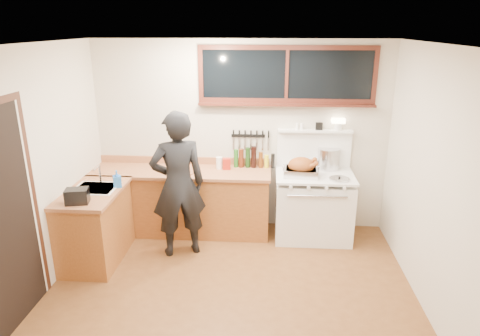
# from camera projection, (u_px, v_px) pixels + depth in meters

# --- Properties ---
(ground_plane) EXTENTS (4.00, 3.50, 0.02)m
(ground_plane) POSITION_uv_depth(u_px,v_px,m) (230.00, 294.00, 4.64)
(ground_plane) COLOR brown
(room_shell) EXTENTS (4.10, 3.60, 2.65)m
(room_shell) POSITION_uv_depth(u_px,v_px,m) (229.00, 147.00, 4.11)
(room_shell) COLOR beige
(room_shell) RESTS_ON ground
(counter_back) EXTENTS (2.44, 0.64, 1.00)m
(counter_back) POSITION_uv_depth(u_px,v_px,m) (182.00, 200.00, 5.92)
(counter_back) COLOR brown
(counter_back) RESTS_ON ground
(counter_left) EXTENTS (0.64, 1.09, 0.90)m
(counter_left) POSITION_uv_depth(u_px,v_px,m) (95.00, 225.00, 5.20)
(counter_left) COLOR brown
(counter_left) RESTS_ON ground
(sink_unit) EXTENTS (0.50, 0.45, 0.37)m
(sink_unit) POSITION_uv_depth(u_px,v_px,m) (96.00, 193.00, 5.14)
(sink_unit) COLOR white
(sink_unit) RESTS_ON counter_left
(vintage_stove) EXTENTS (1.02, 0.74, 1.59)m
(vintage_stove) POSITION_uv_depth(u_px,v_px,m) (313.00, 204.00, 5.76)
(vintage_stove) COLOR white
(vintage_stove) RESTS_ON ground
(back_window) EXTENTS (2.32, 0.13, 0.77)m
(back_window) POSITION_uv_depth(u_px,v_px,m) (287.00, 81.00, 5.57)
(back_window) COLOR black
(back_window) RESTS_ON room_shell
(left_doorway) EXTENTS (0.02, 1.04, 2.17)m
(left_doorway) POSITION_uv_depth(u_px,v_px,m) (7.00, 218.00, 3.90)
(left_doorway) COLOR black
(left_doorway) RESTS_ON ground
(knife_strip) EXTENTS (0.52, 0.03, 0.28)m
(knife_strip) POSITION_uv_depth(u_px,v_px,m) (250.00, 137.00, 5.85)
(knife_strip) COLOR black
(knife_strip) RESTS_ON room_shell
(man) EXTENTS (0.78, 0.65, 1.83)m
(man) POSITION_uv_depth(u_px,v_px,m) (178.00, 185.00, 5.19)
(man) COLOR black
(man) RESTS_ON ground
(soap_bottle) EXTENTS (0.12, 0.13, 0.21)m
(soap_bottle) POSITION_uv_depth(u_px,v_px,m) (117.00, 179.00, 5.14)
(soap_bottle) COLOR blue
(soap_bottle) RESTS_ON counter_left
(toaster) EXTENTS (0.27, 0.21, 0.17)m
(toaster) POSITION_uv_depth(u_px,v_px,m) (77.00, 196.00, 4.68)
(toaster) COLOR black
(toaster) RESTS_ON counter_left
(cutting_board) EXTENTS (0.45, 0.40, 0.13)m
(cutting_board) POSITION_uv_depth(u_px,v_px,m) (181.00, 169.00, 5.67)
(cutting_board) COLOR #9E633F
(cutting_board) RESTS_ON counter_back
(roast_turkey) EXTENTS (0.48, 0.36, 0.25)m
(roast_turkey) POSITION_uv_depth(u_px,v_px,m) (301.00, 168.00, 5.53)
(roast_turkey) COLOR silver
(roast_turkey) RESTS_ON vintage_stove
(stockpot) EXTENTS (0.31, 0.31, 0.29)m
(stockpot) POSITION_uv_depth(u_px,v_px,m) (329.00, 158.00, 5.80)
(stockpot) COLOR silver
(stockpot) RESTS_ON vintage_stove
(saucepan) EXTENTS (0.16, 0.27, 0.11)m
(saucepan) POSITION_uv_depth(u_px,v_px,m) (312.00, 163.00, 5.87)
(saucepan) COLOR silver
(saucepan) RESTS_ON vintage_stove
(pot_lid) EXTENTS (0.28, 0.28, 0.04)m
(pot_lid) POSITION_uv_depth(u_px,v_px,m) (339.00, 179.00, 5.41)
(pot_lid) COLOR silver
(pot_lid) RESTS_ON vintage_stove
(coffee_tin) EXTENTS (0.11, 0.09, 0.15)m
(coffee_tin) POSITION_uv_depth(u_px,v_px,m) (227.00, 164.00, 5.79)
(coffee_tin) COLOR maroon
(coffee_tin) RESTS_ON counter_back
(pitcher) EXTENTS (0.09, 0.09, 0.16)m
(pitcher) POSITION_uv_depth(u_px,v_px,m) (219.00, 163.00, 5.81)
(pitcher) COLOR white
(pitcher) RESTS_ON counter_back
(bottle_cluster) EXTENTS (0.56, 0.07, 0.30)m
(bottle_cluster) POSITION_uv_depth(u_px,v_px,m) (252.00, 159.00, 5.84)
(bottle_cluster) COLOR black
(bottle_cluster) RESTS_ON counter_back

